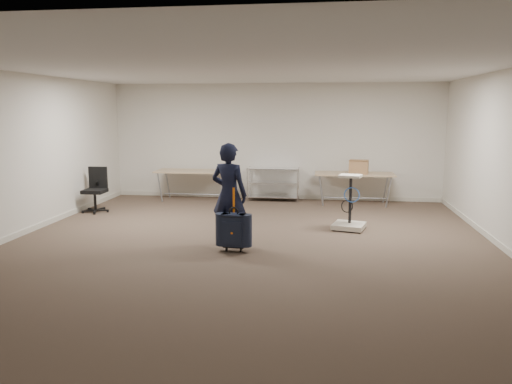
# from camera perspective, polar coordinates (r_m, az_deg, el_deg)

# --- Properties ---
(ground) EXTENTS (9.00, 9.00, 0.00)m
(ground) POSITION_cam_1_polar(r_m,az_deg,el_deg) (8.02, -1.10, -6.32)
(ground) COLOR #443629
(ground) RESTS_ON ground
(room_shell) EXTENTS (8.00, 9.00, 9.00)m
(room_shell) POSITION_cam_1_polar(r_m,az_deg,el_deg) (9.33, 0.21, -3.75)
(room_shell) COLOR silver
(room_shell) RESTS_ON ground
(folding_table_left) EXTENTS (1.80, 0.75, 0.73)m
(folding_table_left) POSITION_cam_1_polar(r_m,az_deg,el_deg) (12.07, -7.14, 2.22)
(folding_table_left) COLOR tan
(folding_table_left) RESTS_ON ground
(folding_table_right) EXTENTS (1.80, 0.75, 0.73)m
(folding_table_right) POSITION_cam_1_polar(r_m,az_deg,el_deg) (11.69, 11.18, 1.88)
(folding_table_right) COLOR tan
(folding_table_right) RESTS_ON ground
(wire_shelf) EXTENTS (1.22, 0.47, 0.80)m
(wire_shelf) POSITION_cam_1_polar(r_m,az_deg,el_deg) (12.01, 1.99, 1.10)
(wire_shelf) COLOR silver
(wire_shelf) RESTS_ON ground
(person) EXTENTS (0.69, 0.55, 1.66)m
(person) POSITION_cam_1_polar(r_m,az_deg,el_deg) (7.99, -3.10, -0.28)
(person) COLOR black
(person) RESTS_ON ground
(suitcase) EXTENTS (0.38, 0.23, 1.00)m
(suitcase) POSITION_cam_1_polar(r_m,az_deg,el_deg) (7.69, -2.57, -4.38)
(suitcase) COLOR black
(suitcase) RESTS_ON ground
(office_chair) EXTENTS (0.58, 0.58, 0.95)m
(office_chair) POSITION_cam_1_polar(r_m,az_deg,el_deg) (11.24, -17.84, -0.70)
(office_chair) COLOR black
(office_chair) RESTS_ON ground
(equipment_cart) EXTENTS (0.67, 0.67, 1.01)m
(equipment_cart) POSITION_cam_1_polar(r_m,az_deg,el_deg) (9.28, 10.61, -2.62)
(equipment_cart) COLOR silver
(equipment_cart) RESTS_ON ground
(cardboard_box) EXTENTS (0.46, 0.37, 0.31)m
(cardboard_box) POSITION_cam_1_polar(r_m,az_deg,el_deg) (11.58, 11.66, 2.83)
(cardboard_box) COLOR #8E6442
(cardboard_box) RESTS_ON folding_table_right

